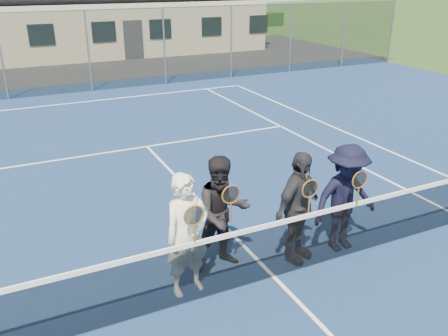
# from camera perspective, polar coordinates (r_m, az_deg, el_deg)

# --- Properties ---
(ground) EXTENTS (220.00, 220.00, 0.00)m
(ground) POSITION_cam_1_polar(r_m,az_deg,el_deg) (25.59, -18.41, 11.73)
(ground) COLOR #264117
(ground) RESTS_ON ground
(court_surface) EXTENTS (30.00, 30.00, 0.02)m
(court_surface) POSITION_cam_1_polar(r_m,az_deg,el_deg) (7.32, 6.01, -12.98)
(court_surface) COLOR navy
(court_surface) RESTS_ON ground
(hedge_row) EXTENTS (40.00, 1.20, 1.10)m
(hedge_row) POSITION_cam_1_polar(r_m,az_deg,el_deg) (37.35, -21.33, 15.25)
(hedge_row) COLOR black
(hedge_row) RESTS_ON ground
(court_markings) EXTENTS (11.03, 23.83, 0.01)m
(court_markings) POSITION_cam_1_polar(r_m,az_deg,el_deg) (7.31, 6.01, -12.88)
(court_markings) COLOR white
(court_markings) RESTS_ON court_surface
(tennis_net) EXTENTS (11.68, 0.08, 1.10)m
(tennis_net) POSITION_cam_1_polar(r_m,az_deg,el_deg) (7.02, 6.18, -9.45)
(tennis_net) COLOR slate
(tennis_net) RESTS_ON ground
(perimeter_fence) EXTENTS (30.07, 0.07, 3.02)m
(perimeter_fence) POSITION_cam_1_polar(r_m,az_deg,el_deg) (19.00, -16.01, 13.35)
(perimeter_fence) COLOR slate
(perimeter_fence) RESTS_ON ground
(player_a) EXTENTS (0.71, 0.54, 1.80)m
(player_a) POSITION_cam_1_polar(r_m,az_deg,el_deg) (6.55, -4.44, -8.04)
(player_a) COLOR white
(player_a) RESTS_ON court_surface
(player_b) EXTENTS (0.90, 0.71, 1.80)m
(player_b) POSITION_cam_1_polar(r_m,az_deg,el_deg) (7.08, -0.16, -5.49)
(player_b) COLOR black
(player_b) RESTS_ON court_surface
(player_c) EXTENTS (1.14, 0.82, 1.80)m
(player_c) POSITION_cam_1_polar(r_m,az_deg,el_deg) (7.33, 8.88, -4.73)
(player_c) COLOR #26262B
(player_c) RESTS_ON court_surface
(player_d) EXTENTS (1.16, 0.67, 1.80)m
(player_d) POSITION_cam_1_polar(r_m,az_deg,el_deg) (7.78, 14.39, -3.55)
(player_d) COLOR black
(player_d) RESTS_ON court_surface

